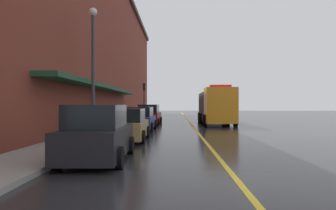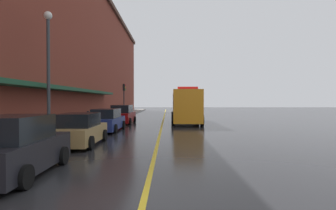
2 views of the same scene
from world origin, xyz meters
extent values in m
plane|color=#232326|center=(0.00, 25.00, 0.00)|extent=(112.00, 112.00, 0.00)
cube|color=gray|center=(-6.20, 25.00, 0.07)|extent=(2.40, 70.00, 0.15)
cube|color=gold|center=(0.00, 25.00, 0.00)|extent=(0.16, 70.00, 0.01)
cube|color=maroon|center=(-12.01, 24.00, 7.92)|extent=(9.22, 64.00, 15.84)
cube|color=#19472D|center=(-6.85, 16.00, 3.10)|extent=(1.20, 22.40, 0.24)
cube|color=black|center=(-4.02, 2.53, 0.63)|extent=(1.88, 4.21, 0.91)
cube|color=black|center=(-4.02, 2.32, 1.45)|extent=(1.66, 2.33, 0.74)
cylinder|color=black|center=(-4.96, 3.80, 0.32)|extent=(0.23, 0.64, 0.64)
cylinder|color=black|center=(-3.15, 3.85, 0.32)|extent=(0.23, 0.64, 0.64)
cylinder|color=black|center=(-3.09, 1.26, 0.32)|extent=(0.23, 0.64, 0.64)
cube|color=#A5844C|center=(-3.92, 7.96, 0.57)|extent=(1.82, 4.23, 0.80)
cube|color=black|center=(-3.92, 7.75, 1.30)|extent=(1.63, 2.33, 0.65)
cylinder|color=black|center=(-4.84, 9.26, 0.32)|extent=(0.22, 0.64, 0.64)
cylinder|color=black|center=(-3.02, 9.27, 0.32)|extent=(0.22, 0.64, 0.64)
cylinder|color=black|center=(-4.83, 6.65, 0.32)|extent=(0.22, 0.64, 0.64)
cylinder|color=black|center=(-3.00, 6.65, 0.32)|extent=(0.22, 0.64, 0.64)
cube|color=navy|center=(-3.95, 14.11, 0.58)|extent=(1.87, 4.83, 0.81)
cube|color=black|center=(-3.95, 13.87, 1.32)|extent=(1.65, 2.67, 0.67)
cylinder|color=black|center=(-4.83, 15.62, 0.32)|extent=(0.23, 0.64, 0.64)
cylinder|color=black|center=(-3.02, 15.59, 0.32)|extent=(0.23, 0.64, 0.64)
cylinder|color=black|center=(-4.88, 12.64, 0.32)|extent=(0.23, 0.64, 0.64)
cylinder|color=black|center=(-3.07, 12.61, 0.32)|extent=(0.23, 0.64, 0.64)
cube|color=maroon|center=(-3.87, 20.22, 0.63)|extent=(2.03, 4.37, 0.91)
cube|color=black|center=(-3.87, 20.01, 1.45)|extent=(1.77, 2.43, 0.74)
cylinder|color=black|center=(-4.76, 21.59, 0.32)|extent=(0.24, 0.65, 0.64)
cylinder|color=black|center=(-2.87, 21.52, 0.32)|extent=(0.24, 0.65, 0.64)
cylinder|color=black|center=(-4.86, 18.93, 0.32)|extent=(0.24, 0.65, 0.64)
cylinder|color=black|center=(-2.97, 18.86, 0.32)|extent=(0.24, 0.65, 0.64)
cube|color=orange|center=(2.27, 17.72, 1.76)|extent=(2.55, 2.65, 2.92)
cube|color=#3F3F42|center=(2.34, 22.58, 1.64)|extent=(2.60, 6.39, 2.68)
cube|color=red|center=(2.27, 17.72, 3.34)|extent=(1.77, 0.62, 0.24)
cylinder|color=black|center=(3.55, 17.80, 0.50)|extent=(0.31, 1.00, 1.00)
cylinder|color=black|center=(1.00, 17.83, 0.50)|extent=(0.31, 1.00, 1.00)
cylinder|color=black|center=(3.60, 21.77, 0.50)|extent=(0.31, 1.00, 1.00)
cylinder|color=black|center=(1.05, 21.80, 0.50)|extent=(0.31, 1.00, 1.00)
cylinder|color=black|center=(3.64, 24.34, 0.50)|extent=(0.31, 1.00, 1.00)
cylinder|color=black|center=(1.09, 24.37, 0.50)|extent=(0.31, 1.00, 1.00)
cylinder|color=#4C4C51|center=(-5.35, 14.04, 0.68)|extent=(0.07, 0.07, 1.05)
cube|color=black|center=(-5.35, 14.04, 1.34)|extent=(0.14, 0.18, 0.28)
cylinder|color=#4C4C51|center=(-5.35, 16.27, 0.68)|extent=(0.07, 0.07, 1.05)
cube|color=black|center=(-5.35, 16.27, 1.34)|extent=(0.14, 0.18, 0.28)
cylinder|color=#4C4C51|center=(-5.35, 10.83, 0.68)|extent=(0.07, 0.07, 1.05)
cube|color=black|center=(-5.35, 10.83, 1.34)|extent=(0.14, 0.18, 0.28)
cylinder|color=#33383D|center=(-5.95, 8.94, 3.40)|extent=(0.18, 0.18, 6.50)
sphere|color=white|center=(-5.95, 8.94, 6.87)|extent=(0.44, 0.44, 0.44)
cylinder|color=#232326|center=(-5.30, 29.59, 1.85)|extent=(0.14, 0.14, 3.40)
cube|color=black|center=(-5.30, 29.59, 4.00)|extent=(0.28, 0.36, 0.90)
sphere|color=red|center=(-5.14, 29.59, 4.30)|extent=(0.16, 0.16, 0.16)
sphere|color=gold|center=(-5.14, 29.59, 4.00)|extent=(0.16, 0.16, 0.16)
sphere|color=green|center=(-5.14, 29.59, 3.70)|extent=(0.16, 0.16, 0.16)
camera|label=1|loc=(-1.50, -7.24, 1.83)|focal=32.05mm
camera|label=2|loc=(0.55, -5.41, 2.27)|focal=28.22mm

